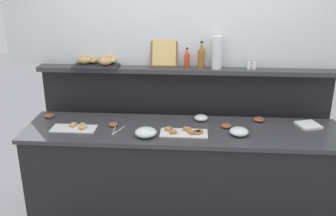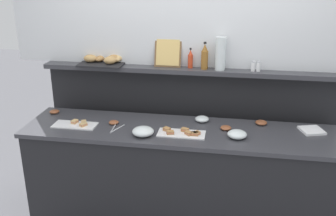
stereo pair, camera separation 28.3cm
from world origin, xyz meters
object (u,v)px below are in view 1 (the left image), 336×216
glass_bowl_small (201,118)px  condiment_bowl_dark (49,116)px  vinegar_bottle_amber (201,56)px  water_carafe (217,53)px  glass_bowl_medium (146,133)px  condiment_bowl_cream (113,124)px  condiment_bowl_red (259,119)px  condiment_bowl_teal (226,126)px  sandwich_platter_side (75,128)px  pepper_shaker (254,64)px  bread_basket (101,61)px  hot_sauce_bottle (187,59)px  framed_picture (164,53)px  glass_bowl_large (239,132)px  napkin_stack (308,125)px  serving_tongs (116,131)px  sandwich_platter_front (185,132)px  salt_shaker (249,64)px

glass_bowl_small → condiment_bowl_dark: 1.33m
vinegar_bottle_amber → water_carafe: water_carafe is taller
glass_bowl_medium → condiment_bowl_cream: size_ratio=2.07×
condiment_bowl_red → condiment_bowl_teal: size_ratio=1.11×
sandwich_platter_side → condiment_bowl_dark: sandwich_platter_side is taller
pepper_shaker → bread_basket: (-1.35, 0.03, -0.01)m
pepper_shaker → sandwich_platter_side: bearing=-162.3°
glass_bowl_medium → vinegar_bottle_amber: (0.42, 0.57, 0.48)m
hot_sauce_bottle → pepper_shaker: (0.58, -0.02, -0.03)m
framed_picture → glass_bowl_medium: bearing=-99.0°
condiment_bowl_cream → framed_picture: 0.77m
glass_bowl_large → vinegar_bottle_amber: 0.75m
napkin_stack → vinegar_bottle_amber: 1.06m
condiment_bowl_cream → water_carafe: bearing=24.4°
sandwich_platter_side → glass_bowl_medium: (0.59, -0.10, 0.02)m
vinegar_bottle_amber → pepper_shaker: (0.46, -0.00, -0.06)m
bread_basket → serving_tongs: bearing=-67.3°
sandwich_platter_front → pepper_shaker: bearing=40.8°
condiment_bowl_dark → glass_bowl_small: bearing=1.0°
glass_bowl_small → condiment_bowl_red: size_ratio=1.21×
glass_bowl_large → bread_basket: size_ratio=0.38×
serving_tongs → salt_shaker: size_ratio=2.15×
sandwich_platter_front → pepper_shaker: 0.88m
serving_tongs → napkin_stack: size_ratio=1.10×
salt_shaker → bread_basket: bearing=178.7°
vinegar_bottle_amber → salt_shaker: vinegar_bottle_amber is taller
condiment_bowl_teal → vinegar_bottle_amber: vinegar_bottle_amber is taller
serving_tongs → framed_picture: framed_picture is taller
glass_bowl_small → napkin_stack: size_ratio=0.69×
condiment_bowl_teal → bread_basket: size_ratio=0.22×
glass_bowl_medium → condiment_bowl_cream: (-0.29, 0.18, -0.02)m
glass_bowl_medium → hot_sauce_bottle: bearing=63.2°
salt_shaker → framed_picture: 0.74m
glass_bowl_large → glass_bowl_medium: size_ratio=0.88×
condiment_bowl_teal → hot_sauce_bottle: (-0.34, 0.37, 0.47)m
condiment_bowl_cream → sandwich_platter_side: bearing=-164.0°
condiment_bowl_dark → condiment_bowl_cream: condiment_bowl_dark is taller
hot_sauce_bottle → water_carafe: bearing=-4.7°
condiment_bowl_teal → water_carafe: bearing=103.3°
serving_tongs → condiment_bowl_teal: bearing=9.1°
napkin_stack → water_carafe: size_ratio=0.60×
hot_sauce_bottle → vinegar_bottle_amber: (0.12, -0.02, 0.03)m
condiment_bowl_red → condiment_bowl_dark: 1.82m
framed_picture → water_carafe: 0.46m
sandwich_platter_side → sandwich_platter_front: bearing=-1.8°
framed_picture → water_carafe: bearing=-4.8°
condiment_bowl_red → napkin_stack: size_ratio=0.57×
sandwich_platter_side → bread_basket: 0.67m
condiment_bowl_cream → salt_shaker: salt_shaker is taller
salt_shaker → framed_picture: (-0.74, 0.04, 0.08)m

